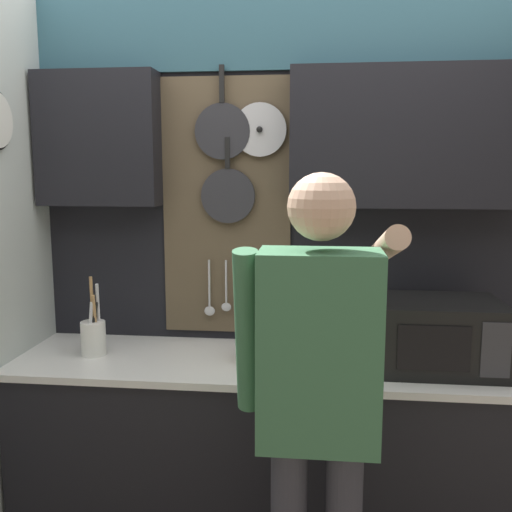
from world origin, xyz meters
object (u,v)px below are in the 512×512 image
(knife_block, at_px, (257,339))
(utensil_crock, at_px, (93,336))
(person, at_px, (318,388))
(microwave, at_px, (438,334))

(knife_block, height_order, utensil_crock, utensil_crock)
(utensil_crock, distance_m, person, 1.14)
(microwave, xyz_separation_m, person, (-0.49, -0.58, -0.02))
(utensil_crock, bearing_deg, microwave, -0.05)
(microwave, height_order, knife_block, microwave)
(person, bearing_deg, microwave, 50.02)
(knife_block, height_order, person, person)
(microwave, distance_m, utensil_crock, 1.47)
(utensil_crock, xyz_separation_m, person, (0.99, -0.58, 0.03))
(knife_block, bearing_deg, person, -65.91)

